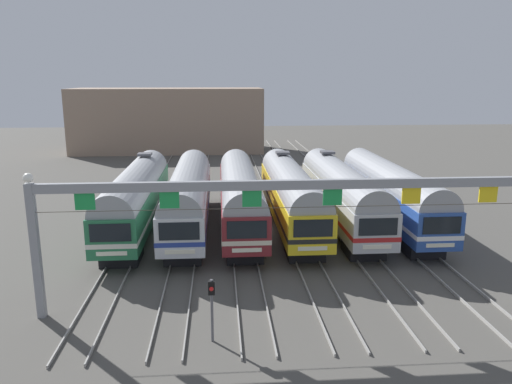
# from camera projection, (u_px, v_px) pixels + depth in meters

# --- Properties ---
(ground_plane) EXTENTS (160.00, 160.00, 0.00)m
(ground_plane) POSITION_uv_depth(u_px,v_px,m) (265.00, 228.00, 37.56)
(ground_plane) COLOR #4C4944
(track_bed) EXTENTS (20.53, 70.00, 0.15)m
(track_bed) POSITION_uv_depth(u_px,v_px,m) (251.00, 181.00, 54.06)
(track_bed) COLOR gray
(track_bed) RESTS_ON ground
(commuter_train_green) EXTENTS (2.88, 18.06, 5.05)m
(commuter_train_green) POSITION_uv_depth(u_px,v_px,m) (136.00, 195.00, 36.27)
(commuter_train_green) COLOR #236B42
(commuter_train_green) RESTS_ON ground
(commuter_train_silver) EXTENTS (2.88, 18.06, 4.77)m
(commuter_train_silver) POSITION_uv_depth(u_px,v_px,m) (189.00, 194.00, 36.54)
(commuter_train_silver) COLOR silver
(commuter_train_silver) RESTS_ON ground
(commuter_train_maroon) EXTENTS (2.88, 18.06, 4.77)m
(commuter_train_maroon) POSITION_uv_depth(u_px,v_px,m) (240.00, 194.00, 36.81)
(commuter_train_maroon) COLOR maroon
(commuter_train_maroon) RESTS_ON ground
(commuter_train_yellow) EXTENTS (2.88, 18.06, 5.05)m
(commuter_train_yellow) POSITION_uv_depth(u_px,v_px,m) (291.00, 193.00, 37.09)
(commuter_train_yellow) COLOR gold
(commuter_train_yellow) RESTS_ON ground
(commuter_train_stainless) EXTENTS (2.88, 18.06, 5.05)m
(commuter_train_stainless) POSITION_uv_depth(u_px,v_px,m) (341.00, 192.00, 37.36)
(commuter_train_stainless) COLOR #B2B5BA
(commuter_train_stainless) RESTS_ON ground
(commuter_train_blue) EXTENTS (2.88, 18.06, 4.77)m
(commuter_train_blue) POSITION_uv_depth(u_px,v_px,m) (390.00, 191.00, 37.63)
(commuter_train_blue) COLOR #284C9E
(commuter_train_blue) RESTS_ON ground
(catenary_gantry) EXTENTS (24.27, 0.44, 6.97)m
(catenary_gantry) POSITION_uv_depth(u_px,v_px,m) (292.00, 204.00, 23.25)
(catenary_gantry) COLOR gray
(catenary_gantry) RESTS_ON ground
(yard_signal_mast) EXTENTS (0.28, 0.35, 2.84)m
(yard_signal_mast) POSITION_uv_depth(u_px,v_px,m) (212.00, 299.00, 20.95)
(yard_signal_mast) COLOR #59595E
(yard_signal_mast) RESTS_ON ground
(maintenance_building) EXTENTS (28.31, 10.00, 9.51)m
(maintenance_building) POSITION_uv_depth(u_px,v_px,m) (169.00, 120.00, 75.63)
(maintenance_building) COLOR gray
(maintenance_building) RESTS_ON ground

